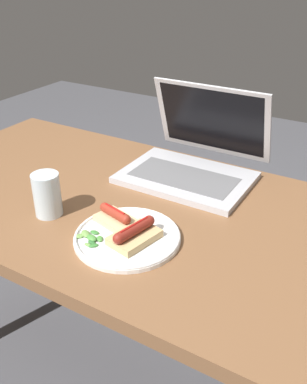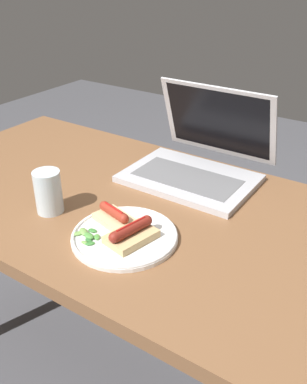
% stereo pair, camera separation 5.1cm
% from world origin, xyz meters
% --- Properties ---
extents(ground_plane, '(6.00, 6.00, 0.00)m').
position_xyz_m(ground_plane, '(0.00, 0.00, 0.00)').
color(ground_plane, '#4C4C51').
extents(desk, '(1.47, 0.73, 0.73)m').
position_xyz_m(desk, '(0.00, 0.00, 0.65)').
color(desk, brown).
rests_on(desk, ground_plane).
extents(laptop, '(0.37, 0.34, 0.25)m').
position_xyz_m(laptop, '(0.06, 0.24, 0.77)').
color(laptop, '#B7B7BC').
rests_on(laptop, desk).
extents(plate, '(0.25, 0.25, 0.02)m').
position_xyz_m(plate, '(0.08, -0.15, 0.74)').
color(plate, white).
rests_on(plate, desk).
extents(sausage_toast_left, '(0.10, 0.13, 0.05)m').
position_xyz_m(sausage_toast_left, '(0.10, -0.15, 0.76)').
color(sausage_toast_left, tan).
rests_on(sausage_toast_left, plate).
extents(sausage_toast_middle, '(0.11, 0.09, 0.04)m').
position_xyz_m(sausage_toast_middle, '(0.02, -0.12, 0.76)').
color(sausage_toast_middle, '#D6B784').
rests_on(sausage_toast_middle, plate).
extents(salad_pile, '(0.08, 0.06, 0.01)m').
position_xyz_m(salad_pile, '(0.01, -0.20, 0.74)').
color(salad_pile, '#709E4C').
rests_on(salad_pile, plate).
extents(drinking_glass, '(0.07, 0.07, 0.11)m').
position_xyz_m(drinking_glass, '(-0.16, -0.16, 0.78)').
color(drinking_glass, silver).
rests_on(drinking_glass, desk).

